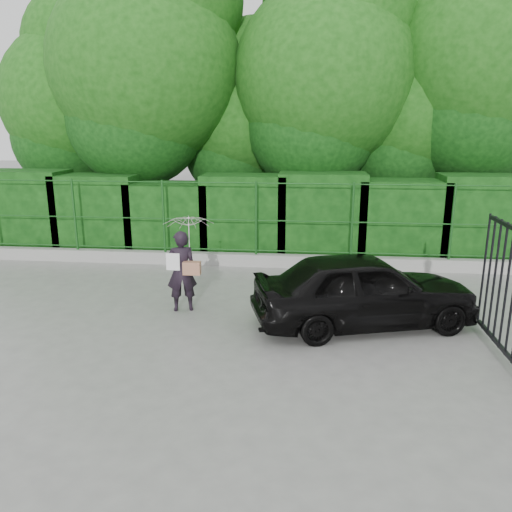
# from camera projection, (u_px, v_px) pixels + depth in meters

# --- Properties ---
(ground) EXTENTS (80.00, 80.00, 0.00)m
(ground) POSITION_uv_depth(u_px,v_px,m) (202.00, 340.00, 8.09)
(ground) COLOR gray
(kerb) EXTENTS (14.00, 0.25, 0.30)m
(kerb) POSITION_uv_depth(u_px,v_px,m) (240.00, 260.00, 12.38)
(kerb) COLOR #9E9E99
(kerb) RESTS_ON ground
(fence) EXTENTS (14.13, 0.06, 1.80)m
(fence) POSITION_uv_depth(u_px,v_px,m) (249.00, 218.00, 12.09)
(fence) COLOR #164817
(fence) RESTS_ON kerb
(hedge) EXTENTS (14.20, 1.20, 2.22)m
(hedge) POSITION_uv_depth(u_px,v_px,m) (246.00, 216.00, 13.11)
(hedge) COLOR black
(hedge) RESTS_ON ground
(trees) EXTENTS (17.10, 6.15, 8.08)m
(trees) POSITION_uv_depth(u_px,v_px,m) (294.00, 81.00, 14.24)
(trees) COLOR black
(trees) RESTS_ON ground
(woman) EXTENTS (0.92, 0.92, 1.81)m
(woman) POSITION_uv_depth(u_px,v_px,m) (187.00, 248.00, 9.15)
(woman) COLOR black
(woman) RESTS_ON ground
(car) EXTENTS (4.10, 2.53, 1.30)m
(car) POSITION_uv_depth(u_px,v_px,m) (364.00, 289.00, 8.57)
(car) COLOR black
(car) RESTS_ON ground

